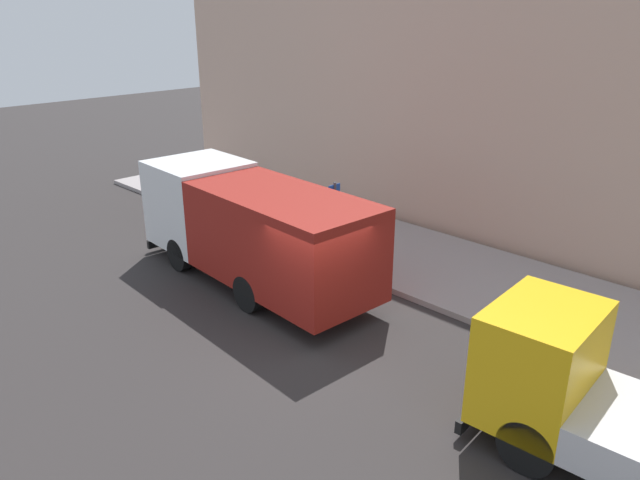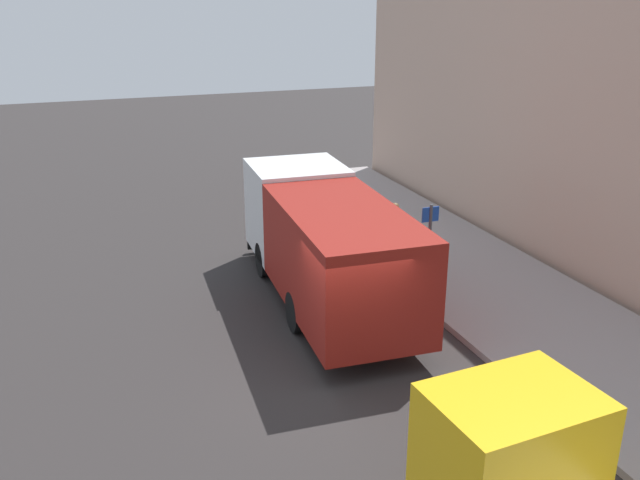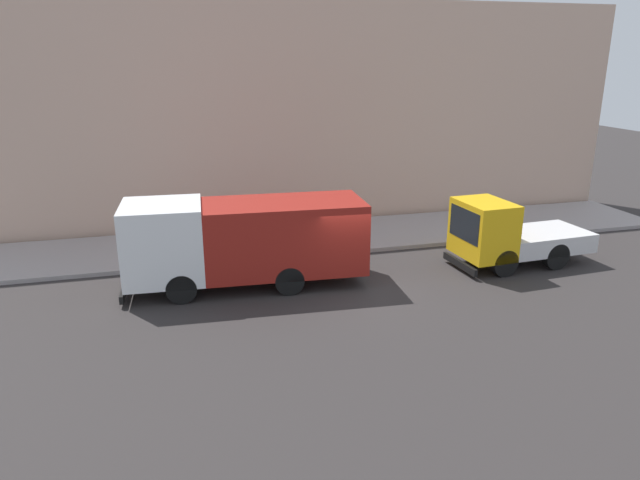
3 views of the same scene
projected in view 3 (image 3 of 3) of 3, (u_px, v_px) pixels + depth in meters
The scene contains 7 objects.
ground at pixel (355, 286), 18.77m from camera, with size 80.00×80.00×0.00m, color #2D2929.
sidewalk at pixel (315, 237), 23.51m from camera, with size 4.33×30.00×0.15m, color #9C9291.
building_facade at pixel (299, 116), 24.56m from camera, with size 0.50×30.00×9.38m, color #CBA791.
large_utility_truck at pixel (244, 238), 18.36m from camera, with size 2.85×7.74×2.83m.
small_flatbed_truck at pixel (508, 235), 20.29m from camera, with size 2.39×5.08×2.40m.
pedestrian_walking at pixel (200, 235), 20.46m from camera, with size 0.37×0.37×1.74m.
street_sign_post at pixel (253, 220), 20.79m from camera, with size 0.44×0.08×2.25m.
Camera 3 is at (-16.55, 5.62, 7.10)m, focal length 32.51 mm.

